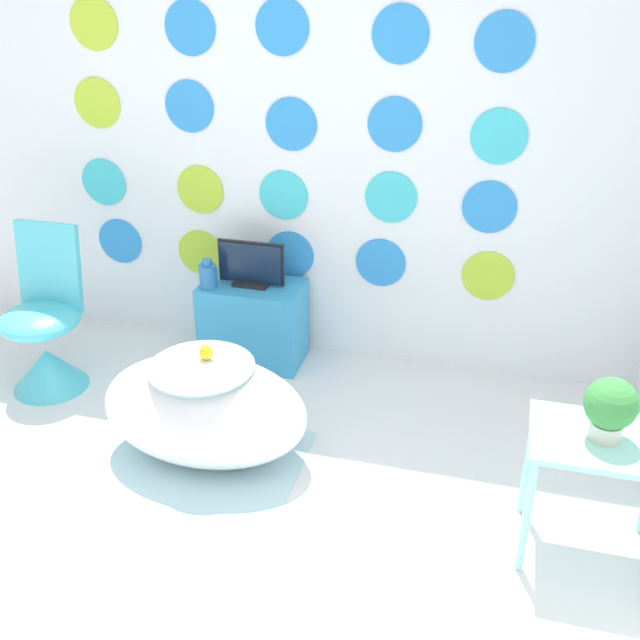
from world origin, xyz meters
TOP-DOWN VIEW (x-y plane):
  - ground_plane at (0.00, 0.00)m, footprint 12.00×12.00m
  - wall_back_dotted at (0.00, 1.99)m, footprint 4.77×0.05m
  - rug at (-0.11, 0.77)m, footprint 0.96×0.79m
  - bathtub at (-0.08, 0.89)m, footprint 0.95×0.57m
  - rubber_duck at (-0.07, 0.92)m, footprint 0.06×0.07m
  - chair at (-1.11, 1.23)m, footprint 0.41×0.41m
  - tv_cabinet at (-0.16, 1.77)m, footprint 0.55×0.34m
  - tv at (-0.16, 1.78)m, footprint 0.37×0.12m
  - vase at (-0.37, 1.68)m, footprint 0.10×0.10m
  - side_table at (1.57, 0.70)m, footprint 0.52×0.39m
  - potted_plant_left at (1.57, 0.70)m, footprint 0.19×0.19m

SIDE VIEW (x-z plane):
  - ground_plane at x=0.00m, z-range 0.00..0.00m
  - rug at x=-0.11m, z-range 0.00..0.01m
  - tv_cabinet at x=-0.16m, z-range 0.00..0.46m
  - bathtub at x=-0.08m, z-range 0.00..0.49m
  - chair at x=-1.11m, z-range -0.16..0.70m
  - side_table at x=1.57m, z-range 0.17..0.71m
  - rubber_duck at x=-0.07m, z-range 0.49..0.56m
  - vase at x=-0.37m, z-range 0.45..0.61m
  - tv at x=-0.16m, z-range 0.44..0.69m
  - potted_plant_left at x=1.57m, z-range 0.55..0.79m
  - wall_back_dotted at x=0.00m, z-range 0.00..2.60m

